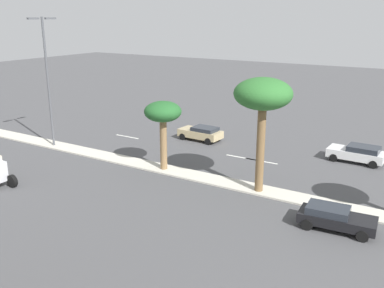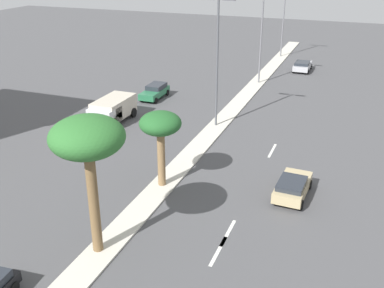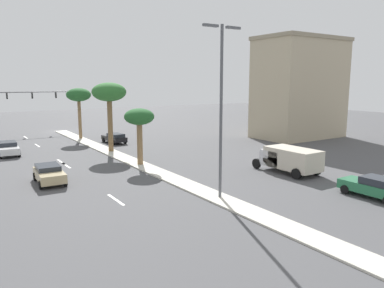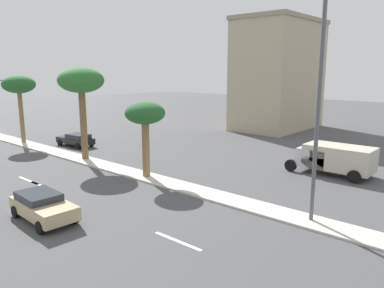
# 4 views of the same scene
# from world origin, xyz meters

# --- Properties ---
(ground_plane) EXTENTS (160.00, 160.00, 0.00)m
(ground_plane) POSITION_xyz_m (0.00, 32.96, 0.00)
(ground_plane) COLOR #4C4C4F
(median_curb) EXTENTS (1.80, 84.75, 0.12)m
(median_curb) POSITION_xyz_m (0.00, 42.37, 0.06)
(median_curb) COLOR beige
(median_curb) RESTS_ON ground
(lane_stripe_center) EXTENTS (0.20, 2.80, 0.01)m
(lane_stripe_center) POSITION_xyz_m (5.88, 4.00, 0.01)
(lane_stripe_center) COLOR silver
(lane_stripe_center) RESTS_ON ground
(lane_stripe_mid) EXTENTS (0.20, 2.80, 0.01)m
(lane_stripe_mid) POSITION_xyz_m (5.88, 12.26, 0.01)
(lane_stripe_mid) COLOR silver
(lane_stripe_mid) RESTS_ON ground
(lane_stripe_left) EXTENTS (0.20, 2.80, 0.01)m
(lane_stripe_left) POSITION_xyz_m (5.88, 23.83, 0.01)
(lane_stripe_left) COLOR silver
(lane_stripe_left) RESTS_ON ground
(lane_stripe_inboard) EXTENTS (0.20, 2.80, 0.01)m
(lane_stripe_inboard) POSITION_xyz_m (5.88, 25.65, 0.01)
(lane_stripe_inboard) COLOR silver
(lane_stripe_inboard) RESTS_ON ground
(lane_stripe_rear) EXTENTS (0.20, 2.80, 0.01)m
(lane_stripe_rear) POSITION_xyz_m (5.88, 38.07, 0.01)
(lane_stripe_rear) COLOR silver
(lane_stripe_rear) RESTS_ON ground
(commercial_building) EXTENTS (12.65, 7.70, 13.96)m
(commercial_building) POSITION_xyz_m (-26.93, 25.23, 7.00)
(commercial_building) COLOR tan
(commercial_building) RESTS_ON ground
(palm_tree_far) EXTENTS (3.29, 3.29, 6.91)m
(palm_tree_far) POSITION_xyz_m (-0.23, 10.04, 5.96)
(palm_tree_far) COLOR olive
(palm_tree_far) RESTS_ON median_curb
(palm_tree_right) EXTENTS (3.77, 3.77, 7.66)m
(palm_tree_right) POSITION_xyz_m (-0.23, 21.48, 6.53)
(palm_tree_right) COLOR brown
(palm_tree_right) RESTS_ON median_curb
(palm_tree_leading) EXTENTS (2.81, 2.81, 5.30)m
(palm_tree_leading) POSITION_xyz_m (-0.05, 29.46, 4.43)
(palm_tree_leading) COLOR olive
(palm_tree_leading) RESTS_ON median_curb
(street_lamp_near) EXTENTS (2.90, 0.24, 11.30)m
(street_lamp_near) POSITION_xyz_m (-0.16, 41.68, 6.64)
(street_lamp_near) COLOR #515459
(street_lamp_near) RESTS_ON median_curb
(sedan_green_outboard) EXTENTS (1.93, 4.42, 1.47)m
(sedan_green_outboard) POSITION_xyz_m (-9.07, 47.40, 0.78)
(sedan_green_outboard) COLOR #287047
(sedan_green_outboard) RESTS_ON ground
(sedan_tan_trailing) EXTENTS (2.15, 4.23, 1.36)m
(sedan_tan_trailing) POSITION_xyz_m (8.61, 31.19, 0.75)
(sedan_tan_trailing) COLOR tan
(sedan_tan_trailing) RESTS_ON ground
(sedan_black_center) EXTENTS (2.11, 4.28, 1.29)m
(sedan_black_center) POSITION_xyz_m (-2.91, 15.79, 0.70)
(sedan_black_center) COLOR black
(sedan_black_center) RESTS_ON ground
(sedan_white_right) EXTENTS (2.15, 4.45, 1.43)m
(sedan_white_right) POSITION_xyz_m (9.75, 17.08, 0.77)
(sedan_white_right) COLOR silver
(sedan_white_right) RESTS_ON ground
(box_truck) EXTENTS (2.73, 5.95, 2.19)m
(box_truck) POSITION_xyz_m (-9.66, 39.13, 1.25)
(box_truck) COLOR silver
(box_truck) RESTS_ON ground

